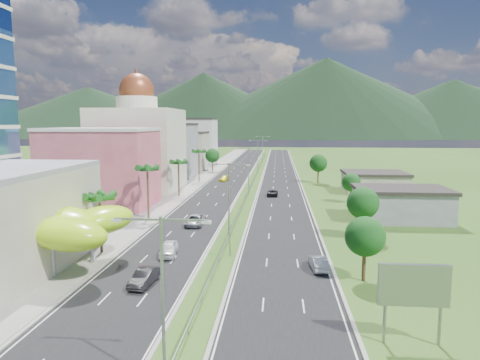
# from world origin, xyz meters

# --- Properties ---
(ground) EXTENTS (500.00, 500.00, 0.00)m
(ground) POSITION_xyz_m (0.00, 0.00, 0.00)
(ground) COLOR #2D5119
(ground) RESTS_ON ground
(road_left) EXTENTS (11.00, 260.00, 0.04)m
(road_left) POSITION_xyz_m (-7.50, 90.00, 0.02)
(road_left) COLOR black
(road_left) RESTS_ON ground
(road_right) EXTENTS (11.00, 260.00, 0.04)m
(road_right) POSITION_xyz_m (7.50, 90.00, 0.02)
(road_right) COLOR black
(road_right) RESTS_ON ground
(sidewalk_left) EXTENTS (7.00, 260.00, 0.12)m
(sidewalk_left) POSITION_xyz_m (-17.00, 90.00, 0.06)
(sidewalk_left) COLOR gray
(sidewalk_left) RESTS_ON ground
(median_guardrail) EXTENTS (0.10, 216.06, 0.76)m
(median_guardrail) POSITION_xyz_m (0.00, 71.99, 0.62)
(median_guardrail) COLOR gray
(median_guardrail) RESTS_ON ground
(streetlight_median_a) EXTENTS (6.04, 0.25, 11.00)m
(streetlight_median_a) POSITION_xyz_m (0.00, -25.00, 6.75)
(streetlight_median_a) COLOR gray
(streetlight_median_a) RESTS_ON ground
(streetlight_median_b) EXTENTS (6.04, 0.25, 11.00)m
(streetlight_median_b) POSITION_xyz_m (0.00, 10.00, 6.75)
(streetlight_median_b) COLOR gray
(streetlight_median_b) RESTS_ON ground
(streetlight_median_c) EXTENTS (6.04, 0.25, 11.00)m
(streetlight_median_c) POSITION_xyz_m (0.00, 50.00, 6.75)
(streetlight_median_c) COLOR gray
(streetlight_median_c) RESTS_ON ground
(streetlight_median_d) EXTENTS (6.04, 0.25, 11.00)m
(streetlight_median_d) POSITION_xyz_m (0.00, 95.00, 6.75)
(streetlight_median_d) COLOR gray
(streetlight_median_d) RESTS_ON ground
(streetlight_median_e) EXTENTS (6.04, 0.25, 11.00)m
(streetlight_median_e) POSITION_xyz_m (0.00, 140.00, 6.75)
(streetlight_median_e) COLOR gray
(streetlight_median_e) RESTS_ON ground
(lime_canopy) EXTENTS (18.00, 15.00, 7.40)m
(lime_canopy) POSITION_xyz_m (-20.00, -4.00, 4.99)
(lime_canopy) COLOR #A8E416
(lime_canopy) RESTS_ON ground
(pink_shophouse) EXTENTS (20.00, 15.00, 15.00)m
(pink_shophouse) POSITION_xyz_m (-28.00, 32.00, 7.50)
(pink_shophouse) COLOR #BC4D5A
(pink_shophouse) RESTS_ON ground
(domed_building) EXTENTS (20.00, 20.00, 28.70)m
(domed_building) POSITION_xyz_m (-28.00, 55.00, 11.35)
(domed_building) COLOR beige
(domed_building) RESTS_ON ground
(midrise_grey) EXTENTS (16.00, 15.00, 16.00)m
(midrise_grey) POSITION_xyz_m (-27.00, 80.00, 8.00)
(midrise_grey) COLOR gray
(midrise_grey) RESTS_ON ground
(midrise_beige) EXTENTS (16.00, 15.00, 13.00)m
(midrise_beige) POSITION_xyz_m (-27.00, 102.00, 6.50)
(midrise_beige) COLOR #A59A88
(midrise_beige) RESTS_ON ground
(midrise_white) EXTENTS (16.00, 15.00, 18.00)m
(midrise_white) POSITION_xyz_m (-27.00, 125.00, 9.00)
(midrise_white) COLOR silver
(midrise_white) RESTS_ON ground
(billboard) EXTENTS (5.20, 0.35, 6.20)m
(billboard) POSITION_xyz_m (17.00, -18.00, 4.42)
(billboard) COLOR gray
(billboard) RESTS_ON ground
(shed_near) EXTENTS (15.00, 10.00, 5.00)m
(shed_near) POSITION_xyz_m (28.00, 25.00, 2.50)
(shed_near) COLOR gray
(shed_near) RESTS_ON ground
(shed_far) EXTENTS (14.00, 12.00, 4.40)m
(shed_far) POSITION_xyz_m (30.00, 55.00, 2.20)
(shed_far) COLOR #A59A88
(shed_far) RESTS_ON ground
(palm_tree_b) EXTENTS (3.60, 3.60, 8.10)m
(palm_tree_b) POSITION_xyz_m (-15.50, 2.00, 7.06)
(palm_tree_b) COLOR #47301C
(palm_tree_b) RESTS_ON ground
(palm_tree_c) EXTENTS (3.60, 3.60, 9.60)m
(palm_tree_c) POSITION_xyz_m (-15.50, 22.00, 8.50)
(palm_tree_c) COLOR #47301C
(palm_tree_c) RESTS_ON ground
(palm_tree_d) EXTENTS (3.60, 3.60, 8.60)m
(palm_tree_d) POSITION_xyz_m (-15.50, 45.00, 7.54)
(palm_tree_d) COLOR #47301C
(palm_tree_d) RESTS_ON ground
(palm_tree_e) EXTENTS (3.60, 3.60, 9.40)m
(palm_tree_e) POSITION_xyz_m (-15.50, 70.00, 8.31)
(palm_tree_e) COLOR #47301C
(palm_tree_e) RESTS_ON ground
(leafy_tree_lfar) EXTENTS (4.90, 4.90, 8.05)m
(leafy_tree_lfar) POSITION_xyz_m (-15.50, 95.00, 5.58)
(leafy_tree_lfar) COLOR #47301C
(leafy_tree_lfar) RESTS_ON ground
(leafy_tree_ra) EXTENTS (4.20, 4.20, 6.90)m
(leafy_tree_ra) POSITION_xyz_m (16.00, -5.00, 4.78)
(leafy_tree_ra) COLOR #47301C
(leafy_tree_ra) RESTS_ON ground
(leafy_tree_rb) EXTENTS (4.55, 4.55, 7.47)m
(leafy_tree_rb) POSITION_xyz_m (19.00, 12.00, 5.18)
(leafy_tree_rb) COLOR #47301C
(leafy_tree_rb) RESTS_ON ground
(leafy_tree_rc) EXTENTS (3.85, 3.85, 6.33)m
(leafy_tree_rc) POSITION_xyz_m (22.00, 40.00, 4.37)
(leafy_tree_rc) COLOR #47301C
(leafy_tree_rc) RESTS_ON ground
(leafy_tree_rd) EXTENTS (4.90, 4.90, 8.05)m
(leafy_tree_rd) POSITION_xyz_m (18.00, 70.00, 5.58)
(leafy_tree_rd) COLOR #47301C
(leafy_tree_rd) RESTS_ON ground
(mountain_ridge) EXTENTS (860.00, 140.00, 90.00)m
(mountain_ridge) POSITION_xyz_m (60.00, 450.00, 0.00)
(mountain_ridge) COLOR black
(mountain_ridge) RESTS_ON ground
(car_white_near_left) EXTENTS (2.58, 5.24, 1.72)m
(car_white_near_left) POSITION_xyz_m (-6.68, 1.71, 0.90)
(car_white_near_left) COLOR white
(car_white_near_left) RESTS_ON road_left
(car_dark_left) EXTENTS (2.22, 5.10, 1.63)m
(car_dark_left) POSITION_xyz_m (-6.63, -8.25, 0.86)
(car_dark_left) COLOR black
(car_dark_left) RESTS_ON road_left
(car_silver_mid_left) EXTENTS (2.89, 5.95, 1.63)m
(car_silver_mid_left) POSITION_xyz_m (-6.45, 17.87, 0.86)
(car_silver_mid_left) COLOR #9EA0A6
(car_silver_mid_left) RESTS_ON road_left
(car_yellow_far_left) EXTENTS (2.54, 5.16, 1.45)m
(car_yellow_far_left) POSITION_xyz_m (-8.59, 71.77, 0.76)
(car_yellow_far_left) COLOR yellow
(car_yellow_far_left) RESTS_ON road_left
(car_silver_right) EXTENTS (2.18, 4.89, 1.56)m
(car_silver_right) POSITION_xyz_m (11.56, -1.93, 0.82)
(car_silver_right) COLOR #A3A5AB
(car_silver_right) RESTS_ON road_right
(car_dark_far_right) EXTENTS (2.49, 5.14, 1.41)m
(car_dark_far_right) POSITION_xyz_m (5.70, 47.39, 0.75)
(car_dark_far_right) COLOR black
(car_dark_far_right) RESTS_ON road_right
(motorcycle) EXTENTS (0.73, 1.76, 1.09)m
(motorcycle) POSITION_xyz_m (-10.72, -3.93, 0.58)
(motorcycle) COLOR black
(motorcycle) RESTS_ON road_left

